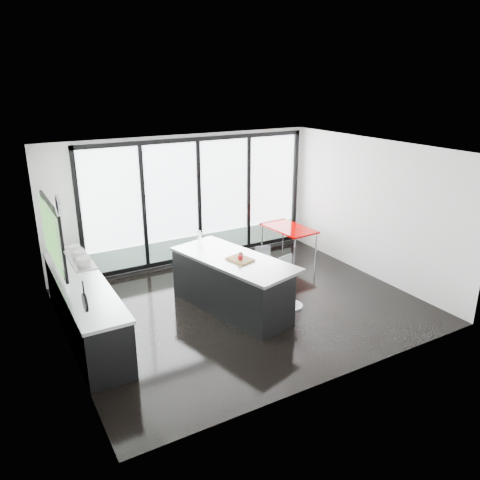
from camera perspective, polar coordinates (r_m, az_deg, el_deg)
floor at (r=8.56m, az=0.42°, el=-7.98°), size 6.00×5.00×0.00m
ceiling at (r=7.69m, az=0.47°, el=10.91°), size 6.00×5.00×0.00m
wall_back at (r=10.27m, az=-5.19°, el=4.26°), size 6.00×0.09×2.80m
wall_front at (r=6.13m, az=12.33°, el=-5.46°), size 6.00×0.00×2.80m
wall_left at (r=7.29m, az=-21.36°, el=-0.97°), size 0.26×5.00×2.80m
wall_right at (r=9.81m, az=15.81°, el=3.66°), size 0.00×5.00×2.80m
counter_cabinets at (r=7.87m, az=-18.37°, el=-7.85°), size 0.69×3.24×1.36m
island at (r=8.22m, az=-1.14°, el=-5.38°), size 1.55×2.54×1.26m
bar_stool_near at (r=8.42m, az=6.21°, el=-5.85°), size 0.54×0.54×0.72m
bar_stool_far at (r=9.17m, az=2.88°, el=-3.94°), size 0.51×0.51×0.62m
red_table at (r=10.79m, az=5.92°, el=-0.18°), size 0.82×1.33×0.68m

